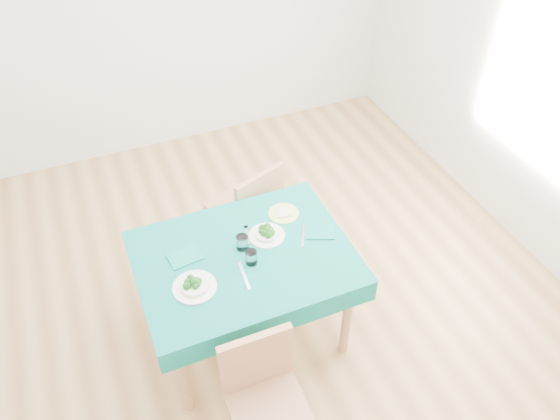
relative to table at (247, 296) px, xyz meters
name	(u,v)px	position (x,y,z in m)	size (l,w,h in m)	color
room_shell	(280,145)	(0.32, 0.20, 0.97)	(4.02, 4.52, 2.73)	#9C7041
table	(247,296)	(0.00, 0.00, 0.00)	(1.28, 0.97, 0.76)	#09645C
chair_near	(269,403)	(-0.17, -0.81, 0.12)	(0.40, 0.44, 1.01)	#9E6D4A
chair_far	(243,196)	(0.26, 0.76, 0.16)	(0.43, 0.47, 1.08)	#9E6D4A
bowl_near	(194,283)	(-0.34, -0.13, 0.42)	(0.25, 0.25, 0.08)	white
bowl_far	(267,232)	(0.19, 0.10, 0.41)	(0.23, 0.23, 0.07)	white
fork_near	(191,294)	(-0.37, -0.16, 0.38)	(0.02, 0.17, 0.00)	silver
knife_near	(244,276)	(-0.05, -0.15, 0.38)	(0.02, 0.21, 0.00)	silver
fork_far	(248,234)	(0.08, 0.16, 0.38)	(0.02, 0.17, 0.00)	silver
knife_far	(303,235)	(0.40, 0.02, 0.38)	(0.02, 0.22, 0.00)	silver
napkin_near	(185,257)	(-0.33, 0.12, 0.38)	(0.19, 0.13, 0.01)	#0D6F65
napkin_far	(320,232)	(0.50, 0.00, 0.38)	(0.19, 0.13, 0.01)	#0D6F65
tumbler_center	(242,242)	(0.01, 0.06, 0.43)	(0.07, 0.07, 0.09)	white
tumbler_side	(251,257)	(0.02, -0.07, 0.42)	(0.07, 0.07, 0.09)	white
side_plate	(284,213)	(0.36, 0.25, 0.38)	(0.20, 0.20, 0.01)	#CCE16D
bread_slice	(284,212)	(0.36, 0.25, 0.40)	(0.09, 0.09, 0.01)	beige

